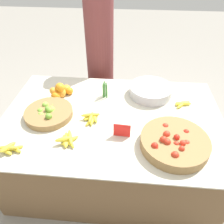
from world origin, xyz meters
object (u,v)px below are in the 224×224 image
price_sign (122,130)px  vendor_person (100,61)px  metal_bowl (151,91)px  lime_bowl (49,113)px  tomato_basket (174,142)px

price_sign → vendor_person: bearing=109.5°
metal_bowl → vendor_person: bearing=135.4°
lime_bowl → price_sign: 0.64m
lime_bowl → tomato_basket: size_ratio=0.82×
lime_bowl → tomato_basket: bearing=-14.4°
metal_bowl → price_sign: size_ratio=3.13×
vendor_person → price_sign: bearing=-74.4°
metal_bowl → price_sign: price_sign is taller
lime_bowl → tomato_basket: (0.98, -0.25, 0.01)m
tomato_basket → metal_bowl: size_ratio=1.22×
lime_bowl → price_sign: (0.61, -0.18, 0.03)m
metal_bowl → price_sign: bearing=-112.7°
metal_bowl → price_sign: (-0.23, -0.56, 0.01)m
lime_bowl → metal_bowl: lime_bowl is taller
price_sign → vendor_person: size_ratio=0.08×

